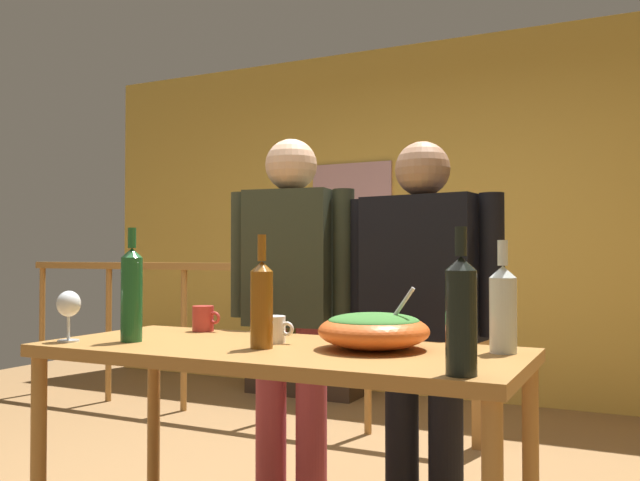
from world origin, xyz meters
name	(u,v)px	position (x,y,z in m)	size (l,w,h in m)	color
back_wall	(446,218)	(0.00, 2.67, 1.37)	(6.34, 0.10, 2.74)	gold
framed_picture	(352,204)	(-0.77, 2.61, 1.50)	(0.69, 0.03, 0.66)	#C494A2
stair_railing	(296,316)	(-0.65, 1.42, 0.69)	(3.55, 0.10, 1.08)	#9E6B33
tv_console	(307,365)	(-1.03, 2.32, 0.22)	(0.90, 0.40, 0.44)	#38281E
flat_screen_tv	(305,303)	(-1.03, 2.29, 0.71)	(0.60, 0.12, 0.46)	black
serving_table	(277,373)	(0.32, -0.52, 0.71)	(1.54, 0.64, 0.80)	#9E6B33
salad_bowl	(374,329)	(0.62, -0.46, 0.86)	(0.34, 0.34, 0.19)	#DB5B23
wine_glass	(69,306)	(-0.36, -0.73, 0.92)	(0.08, 0.08, 0.17)	silver
wine_bottle_dark	(461,313)	(0.97, -0.78, 0.95)	(0.08, 0.08, 0.36)	black
wine_bottle_amber	(262,302)	(0.30, -0.59, 0.94)	(0.07, 0.07, 0.35)	brown
wine_bottle_clear	(503,307)	(0.99, -0.36, 0.93)	(0.08, 0.08, 0.33)	silver
wine_bottle_green	(132,293)	(-0.17, -0.64, 0.96)	(0.07, 0.07, 0.38)	#1E5628
mug_white	(273,329)	(0.27, -0.46, 0.84)	(0.13, 0.09, 0.09)	white
mug_red	(204,319)	(-0.13, -0.28, 0.85)	(0.12, 0.08, 0.10)	#B7332D
person_standing_left	(291,295)	(0.04, 0.10, 0.92)	(0.55, 0.26, 1.57)	#9E3842
person_standing_right	(423,304)	(0.61, 0.10, 0.90)	(0.62, 0.27, 1.52)	black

